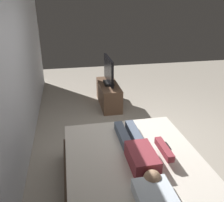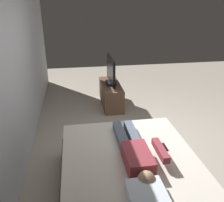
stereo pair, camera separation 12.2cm
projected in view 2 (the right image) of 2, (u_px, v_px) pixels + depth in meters
The scene contains 8 objects.
ground_plane at pixel (147, 146), 3.90m from camera, with size 10.00×10.00×0.00m, color #ADA393.
back_wall at pixel (17, 61), 3.42m from camera, with size 6.40×0.10×2.80m, color silver.
bed at pixel (130, 179), 2.81m from camera, with size 1.95×1.64×0.54m.
pillow at pixel (149, 201), 2.08m from camera, with size 0.48×0.34×0.12m, color white.
person at pixel (136, 152), 2.70m from camera, with size 1.26×0.46×0.18m.
remote at pixel (164, 147), 2.92m from camera, with size 0.15×0.04×0.02m, color black.
tv_stand at pixel (111, 94), 5.31m from camera, with size 1.10×0.40×0.50m, color brown.
tv at pixel (111, 71), 5.09m from camera, with size 0.88×0.20×0.59m.
Camera 2 is at (-3.15, 1.09, 2.24)m, focal length 37.97 mm.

